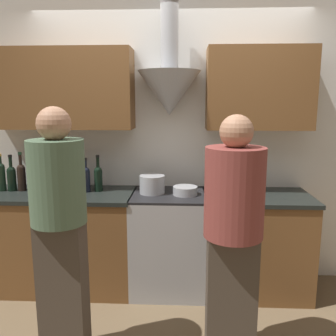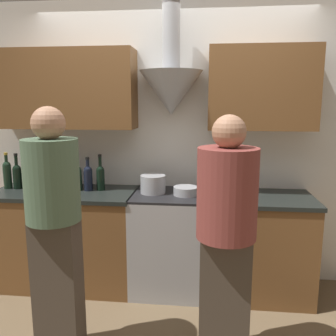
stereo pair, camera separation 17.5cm
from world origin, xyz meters
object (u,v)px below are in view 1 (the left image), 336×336
wine_bottle_2 (21,176)px  person_foreground_left (60,226)px  stove_range (169,241)px  wine_bottle_0 (1,175)px  wine_bottle_4 (42,176)px  wine_bottle_8 (86,178)px  wine_bottle_3 (31,176)px  wine_bottle_6 (64,176)px  wine_bottle_9 (98,177)px  wine_bottle_1 (12,177)px  orange_fruit (227,188)px  saucepan (237,192)px  wine_bottle_7 (75,178)px  mixing_bowl (185,191)px  person_foreground_right (233,231)px  wine_bottle_5 (54,178)px  stock_pot (152,184)px

wine_bottle_2 → person_foreground_left: person_foreground_left is taller
stove_range → wine_bottle_0: wine_bottle_0 is taller
wine_bottle_4 → wine_bottle_8: size_ratio=1.11×
wine_bottle_3 → wine_bottle_6: size_ratio=0.96×
wine_bottle_9 → wine_bottle_4: bearing=-177.8°
wine_bottle_1 → wine_bottle_9: (0.79, 0.02, 0.00)m
wine_bottle_2 → wine_bottle_4: size_ratio=1.03×
wine_bottle_2 → wine_bottle_3: bearing=-8.4°
wine_bottle_3 → person_foreground_left: size_ratio=0.20×
wine_bottle_6 → orange_fruit: 1.47m
orange_fruit → saucepan: size_ratio=0.47×
wine_bottle_7 → mixing_bowl: size_ratio=1.48×
wine_bottle_1 → orange_fruit: size_ratio=3.99×
wine_bottle_6 → person_foreground_right: 1.69m
wine_bottle_0 → wine_bottle_6: wine_bottle_6 is taller
stove_range → wine_bottle_4: size_ratio=2.60×
wine_bottle_0 → wine_bottle_2: bearing=3.1°
wine_bottle_7 → person_foreground_left: (0.20, -0.98, -0.10)m
mixing_bowl → person_foreground_left: bearing=-130.8°
stove_range → wine_bottle_5: (-1.05, 0.06, 0.57)m
wine_bottle_9 → person_foreground_right: size_ratio=0.20×
wine_bottle_2 → wine_bottle_7: bearing=-1.3°
wine_bottle_7 → saucepan: size_ratio=1.80×
wine_bottle_7 → wine_bottle_3: bearing=-179.5°
wine_bottle_0 → orange_fruit: (2.04, 0.04, -0.10)m
wine_bottle_0 → wine_bottle_7: size_ratio=1.07×
wine_bottle_6 → saucepan: (1.54, -0.14, -0.10)m
wine_bottle_4 → saucepan: size_ratio=1.95×
wine_bottle_8 → person_foreground_left: 0.99m
wine_bottle_0 → saucepan: bearing=-3.5°
wine_bottle_7 → wine_bottle_8: wine_bottle_7 is taller
wine_bottle_4 → mixing_bowl: (1.30, -0.07, -0.10)m
orange_fruit → person_foreground_left: size_ratio=0.05×
wine_bottle_3 → wine_bottle_4: size_ratio=0.98×
wine_bottle_2 → mixing_bowl: bearing=-3.0°
wine_bottle_2 → wine_bottle_8: (0.59, -0.01, -0.01)m
wine_bottle_2 → wine_bottle_7: (0.50, -0.01, -0.01)m
wine_bottle_8 → person_foreground_right: person_foreground_right is taller
wine_bottle_0 → wine_bottle_5: size_ratio=1.10×
mixing_bowl → wine_bottle_0: bearing=177.7°
wine_bottle_6 → person_foreground_left: size_ratio=0.21×
wine_bottle_1 → stock_pot: (1.28, -0.03, -0.05)m
stove_range → saucepan: size_ratio=5.08×
wine_bottle_1 → wine_bottle_2: size_ratio=0.93×
wine_bottle_5 → stock_pot: bearing=-2.6°
wine_bottle_1 → saucepan: wine_bottle_1 is taller
person_foreground_left → wine_bottle_3: bearing=121.5°
wine_bottle_2 → wine_bottle_5: bearing=0.6°
person_foreground_left → person_foreground_right: (1.09, 0.06, -0.04)m
wine_bottle_3 → wine_bottle_7: size_ratio=1.07×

